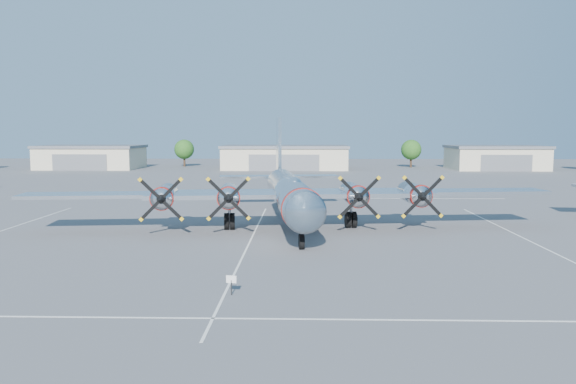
{
  "coord_description": "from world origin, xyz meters",
  "views": [
    {
      "loc": [
        4.14,
        -46.99,
        8.59
      ],
      "look_at": [
        2.81,
        2.82,
        3.2
      ],
      "focal_mm": 35.0,
      "sensor_mm": 36.0,
      "label": 1
    }
  ],
  "objects_px": {
    "hangar_center": "(285,157)",
    "info_placard": "(231,281)",
    "tree_east": "(411,150)",
    "tree_west": "(184,149)",
    "main_bomber_b29": "(289,225)",
    "hangar_east": "(496,157)",
    "hangar_west": "(91,157)"
  },
  "relations": [
    {
      "from": "hangar_center",
      "to": "info_placard",
      "type": "height_order",
      "value": "hangar_center"
    },
    {
      "from": "tree_east",
      "to": "tree_west",
      "type": "bearing_deg",
      "value": 177.92
    },
    {
      "from": "main_bomber_b29",
      "to": "info_placard",
      "type": "height_order",
      "value": "main_bomber_b29"
    },
    {
      "from": "info_placard",
      "to": "tree_east",
      "type": "bearing_deg",
      "value": 82.38
    },
    {
      "from": "tree_east",
      "to": "hangar_center",
      "type": "bearing_deg",
      "value": -168.62
    },
    {
      "from": "hangar_center",
      "to": "tree_east",
      "type": "height_order",
      "value": "tree_east"
    },
    {
      "from": "tree_west",
      "to": "tree_east",
      "type": "relative_size",
      "value": 1.0
    },
    {
      "from": "hangar_east",
      "to": "main_bomber_b29",
      "type": "height_order",
      "value": "hangar_east"
    },
    {
      "from": "tree_east",
      "to": "info_placard",
      "type": "height_order",
      "value": "tree_east"
    },
    {
      "from": "hangar_center",
      "to": "main_bomber_b29",
      "type": "xyz_separation_m",
      "value": [
        2.85,
        -77.87,
        -2.71
      ]
    },
    {
      "from": "tree_east",
      "to": "hangar_west",
      "type": "bearing_deg",
      "value": -175.4
    },
    {
      "from": "tree_west",
      "to": "hangar_west",
      "type": "bearing_deg",
      "value": -158.11
    },
    {
      "from": "tree_west",
      "to": "hangar_center",
      "type": "bearing_deg",
      "value": -17.82
    },
    {
      "from": "hangar_west",
      "to": "tree_east",
      "type": "distance_m",
      "value": 75.26
    },
    {
      "from": "hangar_center",
      "to": "hangar_east",
      "type": "xyz_separation_m",
      "value": [
        48.0,
        0.0,
        0.0
      ]
    },
    {
      "from": "hangar_center",
      "to": "main_bomber_b29",
      "type": "distance_m",
      "value": 77.97
    },
    {
      "from": "hangar_west",
      "to": "info_placard",
      "type": "height_order",
      "value": "hangar_west"
    },
    {
      "from": "main_bomber_b29",
      "to": "info_placard",
      "type": "relative_size",
      "value": 43.62
    },
    {
      "from": "hangar_east",
      "to": "info_placard",
      "type": "bearing_deg",
      "value": -115.41
    },
    {
      "from": "tree_west",
      "to": "main_bomber_b29",
      "type": "relative_size",
      "value": 0.14
    },
    {
      "from": "info_placard",
      "to": "hangar_east",
      "type": "bearing_deg",
      "value": 72.54
    },
    {
      "from": "hangar_center",
      "to": "tree_east",
      "type": "relative_size",
      "value": 4.31
    },
    {
      "from": "hangar_west",
      "to": "hangar_center",
      "type": "relative_size",
      "value": 0.79
    },
    {
      "from": "hangar_center",
      "to": "tree_west",
      "type": "xyz_separation_m",
      "value": [
        -25.0,
        8.04,
        1.51
      ]
    },
    {
      "from": "hangar_center",
      "to": "hangar_east",
      "type": "relative_size",
      "value": 1.39
    },
    {
      "from": "hangar_west",
      "to": "main_bomber_b29",
      "type": "height_order",
      "value": "hangar_west"
    },
    {
      "from": "hangar_center",
      "to": "tree_west",
      "type": "height_order",
      "value": "tree_west"
    },
    {
      "from": "hangar_east",
      "to": "info_placard",
      "type": "relative_size",
      "value": 19.56
    },
    {
      "from": "tree_west",
      "to": "info_placard",
      "type": "xyz_separation_m",
      "value": [
        25.39,
        -108.26,
        -3.48
      ]
    },
    {
      "from": "main_bomber_b29",
      "to": "hangar_west",
      "type": "bearing_deg",
      "value": 115.17
    },
    {
      "from": "hangar_center",
      "to": "tree_east",
      "type": "xyz_separation_m",
      "value": [
        30.0,
        6.04,
        1.51
      ]
    },
    {
      "from": "hangar_west",
      "to": "hangar_east",
      "type": "height_order",
      "value": "same"
    }
  ]
}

